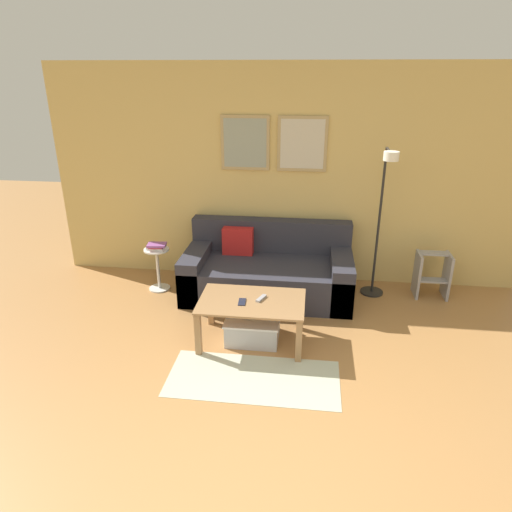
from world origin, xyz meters
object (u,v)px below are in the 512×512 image
remote_control (261,298)px  cell_phone (242,302)px  step_stool (432,274)px  floor_lamp (382,217)px  book_stack (156,246)px  coffee_table (252,308)px  side_table (158,265)px  couch (268,271)px  storage_bin (253,328)px

remote_control → cell_phone: 0.19m
remote_control → step_stool: step_stool is taller
cell_phone → remote_control: bearing=21.7°
floor_lamp → book_stack: floor_lamp is taller
step_stool → coffee_table: bearing=-147.8°
remote_control → side_table: bearing=166.6°
couch → remote_control: size_ratio=12.70×
storage_bin → coffee_table: bearing=-98.4°
storage_bin → side_table: bearing=143.0°
floor_lamp → cell_phone: 1.83m
coffee_table → floor_lamp: size_ratio=0.58×
couch → book_stack: (-1.30, -0.07, 0.28)m
remote_control → step_stool: size_ratio=0.29×
side_table → cell_phone: size_ratio=3.68×
side_table → remote_control: bearing=-35.6°
couch → book_stack: couch is taller
cell_phone → storage_bin: bearing=40.8°
side_table → remote_control: side_table is taller
storage_bin → remote_control: remote_control is taller
book_stack → remote_control: (1.33, -0.96, -0.10)m
coffee_table → storage_bin: (0.01, 0.04, -0.25)m
coffee_table → book_stack: 1.60m
floor_lamp → side_table: floor_lamp is taller
coffee_table → remote_control: bearing=21.9°
couch → storage_bin: (-0.04, -1.02, -0.15)m
step_stool → cell_phone: bearing=-148.0°
step_stool → couch: bearing=-175.4°
book_stack → step_stool: (3.18, 0.23, -0.27)m
step_stool → side_table: bearing=-176.0°
remote_control → cell_phone: size_ratio=1.07×
side_table → book_stack: size_ratio=2.19×
floor_lamp → remote_control: floor_lamp is taller
coffee_table → cell_phone: cell_phone is taller
side_table → cell_phone: 1.57m
floor_lamp → side_table: size_ratio=3.32×
floor_lamp → coffee_table: bearing=-140.2°
couch → storage_bin: bearing=-92.3°
storage_bin → side_table: side_table is taller
step_stool → floor_lamp: bearing=-166.8°
cell_phone → floor_lamp: bearing=35.6°
storage_bin → cell_phone: size_ratio=3.73×
coffee_table → step_stool: step_stool is taller
cell_phone → step_stool: size_ratio=0.27×
book_stack → coffee_table: bearing=-38.4°
coffee_table → floor_lamp: floor_lamp is taller
floor_lamp → book_stack: (-2.52, -0.07, -0.43)m
couch → side_table: (-1.30, -0.07, 0.03)m
side_table → book_stack: book_stack is taller
coffee_table → book_stack: bearing=141.6°
coffee_table → floor_lamp: (1.27, 1.06, 0.62)m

